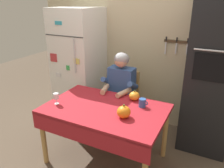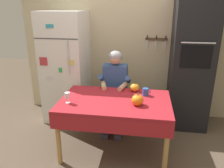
{
  "view_description": "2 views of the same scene",
  "coord_description": "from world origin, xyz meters",
  "px_view_note": "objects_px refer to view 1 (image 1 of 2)",
  "views": [
    {
      "loc": [
        1.12,
        -1.93,
        1.94
      ],
      "look_at": [
        0.03,
        0.21,
        1.0
      ],
      "focal_mm": 35.64,
      "sensor_mm": 36.0,
      "label": 1
    },
    {
      "loc": [
        0.36,
        -2.49,
        1.88
      ],
      "look_at": [
        -0.05,
        0.17,
        0.93
      ],
      "focal_mm": 35.85,
      "sensor_mm": 36.0,
      "label": 2
    }
  ],
  "objects_px": {
    "chair_behind_person": "(125,99)",
    "coffee_mug": "(142,103)",
    "dining_table": "(104,114)",
    "wine_glass": "(56,97)",
    "pumpkin_large": "(134,96)",
    "wall_oven": "(213,73)",
    "seated_person": "(119,89)",
    "refrigerator": "(79,65)",
    "pumpkin_medium": "(124,112)"
  },
  "relations": [
    {
      "from": "refrigerator",
      "to": "coffee_mug",
      "type": "height_order",
      "value": "refrigerator"
    },
    {
      "from": "refrigerator",
      "to": "wine_glass",
      "type": "relative_size",
      "value": 13.02
    },
    {
      "from": "refrigerator",
      "to": "chair_behind_person",
      "type": "bearing_deg",
      "value": -5.99
    },
    {
      "from": "chair_behind_person",
      "to": "pumpkin_large",
      "type": "distance_m",
      "value": 0.6
    },
    {
      "from": "dining_table",
      "to": "wine_glass",
      "type": "bearing_deg",
      "value": -163.98
    },
    {
      "from": "chair_behind_person",
      "to": "seated_person",
      "type": "xyz_separation_m",
      "value": [
        0.0,
        -0.19,
        0.23
      ]
    },
    {
      "from": "wall_oven",
      "to": "pumpkin_large",
      "type": "relative_size",
      "value": 15.91
    },
    {
      "from": "wall_oven",
      "to": "pumpkin_medium",
      "type": "height_order",
      "value": "wall_oven"
    },
    {
      "from": "chair_behind_person",
      "to": "seated_person",
      "type": "relative_size",
      "value": 0.75
    },
    {
      "from": "chair_behind_person",
      "to": "pumpkin_medium",
      "type": "distance_m",
      "value": 1.0
    },
    {
      "from": "seated_person",
      "to": "dining_table",
      "type": "bearing_deg",
      "value": -81.77
    },
    {
      "from": "chair_behind_person",
      "to": "pumpkin_medium",
      "type": "height_order",
      "value": "chair_behind_person"
    },
    {
      "from": "dining_table",
      "to": "pumpkin_large",
      "type": "bearing_deg",
      "value": 57.8
    },
    {
      "from": "seated_person",
      "to": "chair_behind_person",
      "type": "bearing_deg",
      "value": 90.0
    },
    {
      "from": "refrigerator",
      "to": "pumpkin_large",
      "type": "relative_size",
      "value": 13.64
    },
    {
      "from": "chair_behind_person",
      "to": "coffee_mug",
      "type": "distance_m",
      "value": 0.78
    },
    {
      "from": "wall_oven",
      "to": "coffee_mug",
      "type": "relative_size",
      "value": 19.21
    },
    {
      "from": "wine_glass",
      "to": "pumpkin_medium",
      "type": "relative_size",
      "value": 0.9
    },
    {
      "from": "refrigerator",
      "to": "seated_person",
      "type": "relative_size",
      "value": 1.45
    },
    {
      "from": "dining_table",
      "to": "pumpkin_large",
      "type": "height_order",
      "value": "pumpkin_large"
    },
    {
      "from": "coffee_mug",
      "to": "wall_oven",
      "type": "bearing_deg",
      "value": 45.86
    },
    {
      "from": "refrigerator",
      "to": "wall_oven",
      "type": "distance_m",
      "value": 2.01
    },
    {
      "from": "refrigerator",
      "to": "pumpkin_large",
      "type": "distance_m",
      "value": 1.29
    },
    {
      "from": "seated_person",
      "to": "pumpkin_medium",
      "type": "height_order",
      "value": "seated_person"
    },
    {
      "from": "wall_oven",
      "to": "pumpkin_large",
      "type": "bearing_deg",
      "value": -145.73
    },
    {
      "from": "wall_oven",
      "to": "dining_table",
      "type": "xyz_separation_m",
      "value": [
        -1.05,
        -0.92,
        -0.39
      ]
    },
    {
      "from": "dining_table",
      "to": "coffee_mug",
      "type": "distance_m",
      "value": 0.47
    },
    {
      "from": "dining_table",
      "to": "pumpkin_medium",
      "type": "height_order",
      "value": "pumpkin_medium"
    },
    {
      "from": "coffee_mug",
      "to": "pumpkin_medium",
      "type": "bearing_deg",
      "value": -106.05
    },
    {
      "from": "dining_table",
      "to": "pumpkin_medium",
      "type": "bearing_deg",
      "value": -17.78
    },
    {
      "from": "dining_table",
      "to": "seated_person",
      "type": "bearing_deg",
      "value": 98.23
    },
    {
      "from": "chair_behind_person",
      "to": "coffee_mug",
      "type": "xyz_separation_m",
      "value": [
        0.47,
        -0.56,
        0.28
      ]
    },
    {
      "from": "coffee_mug",
      "to": "seated_person",
      "type": "bearing_deg",
      "value": 141.65
    },
    {
      "from": "pumpkin_medium",
      "to": "dining_table",
      "type": "bearing_deg",
      "value": 162.22
    },
    {
      "from": "dining_table",
      "to": "refrigerator",
      "type": "bearing_deg",
      "value": 137.09
    },
    {
      "from": "chair_behind_person",
      "to": "wine_glass",
      "type": "distance_m",
      "value": 1.11
    },
    {
      "from": "wall_oven",
      "to": "chair_behind_person",
      "type": "relative_size",
      "value": 2.26
    },
    {
      "from": "pumpkin_large",
      "to": "dining_table",
      "type": "bearing_deg",
      "value": -122.2
    },
    {
      "from": "dining_table",
      "to": "pumpkin_large",
      "type": "xyz_separation_m",
      "value": [
        0.23,
        0.36,
        0.14
      ]
    },
    {
      "from": "coffee_mug",
      "to": "pumpkin_large",
      "type": "height_order",
      "value": "pumpkin_large"
    },
    {
      "from": "wine_glass",
      "to": "pumpkin_large",
      "type": "xyz_separation_m",
      "value": [
        0.79,
        0.52,
        -0.04
      ]
    },
    {
      "from": "dining_table",
      "to": "wine_glass",
      "type": "relative_size",
      "value": 10.13
    },
    {
      "from": "seated_person",
      "to": "pumpkin_large",
      "type": "bearing_deg",
      "value": -37.32
    },
    {
      "from": "wall_oven",
      "to": "seated_person",
      "type": "distance_m",
      "value": 1.22
    },
    {
      "from": "coffee_mug",
      "to": "chair_behind_person",
      "type": "bearing_deg",
      "value": 129.94
    },
    {
      "from": "seated_person",
      "to": "coffee_mug",
      "type": "bearing_deg",
      "value": -38.35
    },
    {
      "from": "dining_table",
      "to": "coffee_mug",
      "type": "xyz_separation_m",
      "value": [
        0.38,
        0.23,
        0.13
      ]
    },
    {
      "from": "wall_oven",
      "to": "coffee_mug",
      "type": "xyz_separation_m",
      "value": [
        -0.67,
        -0.69,
        -0.26
      ]
    },
    {
      "from": "wall_oven",
      "to": "pumpkin_large",
      "type": "xyz_separation_m",
      "value": [
        -0.82,
        -0.56,
        -0.26
      ]
    },
    {
      "from": "wall_oven",
      "to": "pumpkin_medium",
      "type": "xyz_separation_m",
      "value": [
        -0.76,
        -1.01,
        -0.24
      ]
    }
  ]
}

